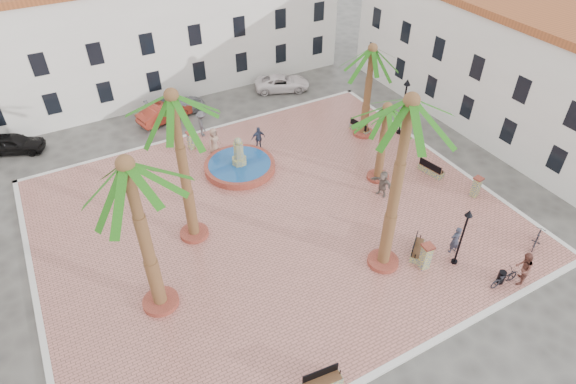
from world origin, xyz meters
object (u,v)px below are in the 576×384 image
object	(u,v)px
palm_nw	(174,113)
bench_s	(322,382)
bollard_n	(191,140)
palm_s	(408,121)
litter_bin	(501,277)
pedestrian_east	(383,183)
palm_ne	(371,60)
cyclist_a	(455,240)
bollard_se	(426,256)
car_white	(282,83)
palm_e	(386,118)
pedestrian_fountain_a	(214,141)
bollard_e	(476,187)
car_red	(165,112)
bench_e	(431,170)
bench_se	(417,250)
pedestrian_fountain_b	(258,138)
bench_ne	(360,128)
car_silver	(176,106)
car_black	(13,143)
palm_sw	(130,184)
fountain	(240,165)
pedestrian_north	(202,124)
lamppost_s	(465,228)
bicycle_a	(504,278)
cyclist_b	(523,268)
bicycle_b	(537,239)
lamppost_e	(405,97)

from	to	relation	value
palm_nw	bench_s	world-z (taller)	palm_nw
bollard_n	palm_s	bearing A→B (deg)	-71.53
litter_bin	pedestrian_east	xyz separation A→B (m)	(-0.95, 8.54, 0.51)
litter_bin	bench_s	bearing A→B (deg)	-177.86
palm_ne	cyclist_a	size ratio (longest dim) A/B	3.93
bollard_se	car_white	bearing A→B (deg)	81.48
palm_e	bollard_se	size ratio (longest dim) A/B	3.50
pedestrian_fountain_a	bollard_e	bearing A→B (deg)	-65.19
car_red	bench_e	bearing A→B (deg)	-154.05
bench_se	pedestrian_fountain_b	bearing A→B (deg)	63.72
bollard_e	bench_ne	bearing A→B (deg)	100.53
bollard_e	car_silver	distance (m)	22.85
palm_e	car_silver	distance (m)	17.43
bench_s	bollard_n	size ratio (longest dim) A/B	1.30
palm_ne	car_black	size ratio (longest dim) A/B	1.69
palm_sw	bench_e	world-z (taller)	palm_sw
fountain	palm_s	distance (m)	14.36
pedestrian_north	car_black	world-z (taller)	pedestrian_north
bench_se	bollard_se	bearing A→B (deg)	-148.53
pedestrian_fountain_b	pedestrian_east	size ratio (longest dim) A/B	0.99
palm_ne	bollard_se	distance (m)	14.08
pedestrian_north	fountain	bearing A→B (deg)	-166.07
bollard_n	pedestrian_north	size ratio (longest dim) A/B	0.70
car_silver	lamppost_s	bearing A→B (deg)	-160.22
bench_ne	bicycle_a	size ratio (longest dim) A/B	1.02
bench_se	cyclist_b	size ratio (longest dim) A/B	0.83
bench_s	car_white	distance (m)	27.15
fountain	bench_e	distance (m)	12.57
bench_s	litter_bin	size ratio (longest dim) A/B	2.39
bench_s	bollard_se	world-z (taller)	bollard_se
cyclist_b	pedestrian_east	xyz separation A→B (m)	(-1.78, 8.96, -0.09)
lamppost_s	cyclist_a	size ratio (longest dim) A/B	2.09
palm_e	pedestrian_east	size ratio (longest dim) A/B	3.10
cyclist_a	bollard_n	bearing A→B (deg)	-54.60
palm_e	bicycle_b	world-z (taller)	palm_e
lamppost_e	car_red	distance (m)	17.91
bench_e	bench_se	bearing A→B (deg)	120.96
palm_sw	pedestrian_east	bearing A→B (deg)	6.14
bench_se	cyclist_a	size ratio (longest dim) A/B	0.93
palm_e	bench_ne	world-z (taller)	palm_e
lamppost_s	car_silver	world-z (taller)	lamppost_s
bench_s	bollard_e	world-z (taller)	bollard_e
lamppost_s	bicycle_a	world-z (taller)	lamppost_s
bicycle_b	car_black	xyz separation A→B (m)	(-24.07, 23.99, 0.03)
litter_bin	cyclist_a	bearing A→B (deg)	101.97
cyclist_a	pedestrian_east	bearing A→B (deg)	-79.52
car_silver	pedestrian_east	bearing A→B (deg)	-153.31
bicycle_b	palm_e	bearing A→B (deg)	-3.87
palm_sw	bicycle_a	world-z (taller)	palm_sw
bollard_n	pedestrian_north	xyz separation A→B (m)	(1.35, 1.27, 0.27)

